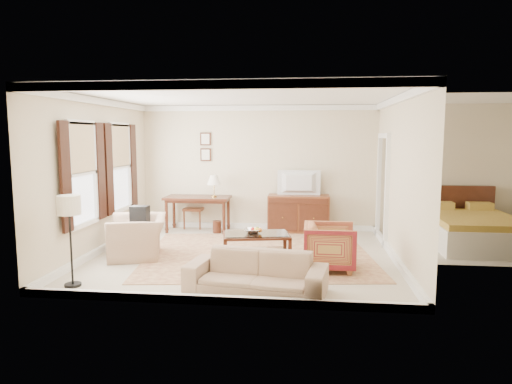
% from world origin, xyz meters
% --- Properties ---
extents(room_shell, '(5.51, 5.01, 2.91)m').
position_xyz_m(room_shell, '(0.00, 0.00, 2.47)').
color(room_shell, beige).
rests_on(room_shell, ground).
extents(annex_bedroom, '(3.00, 2.70, 2.90)m').
position_xyz_m(annex_bedroom, '(4.49, 1.15, 0.34)').
color(annex_bedroom, beige).
rests_on(annex_bedroom, ground).
extents(window_front, '(0.12, 1.56, 1.80)m').
position_xyz_m(window_front, '(-2.70, -0.70, 1.55)').
color(window_front, '#CCB284').
rests_on(window_front, room_shell).
extents(window_rear, '(0.12, 1.56, 1.80)m').
position_xyz_m(window_rear, '(-2.70, 0.90, 1.55)').
color(window_rear, '#CCB284').
rests_on(window_rear, room_shell).
extents(doorway, '(0.10, 1.12, 2.25)m').
position_xyz_m(doorway, '(2.71, 1.50, 1.08)').
color(doorway, white).
rests_on(doorway, room_shell).
extents(rug, '(4.49, 3.98, 0.01)m').
position_xyz_m(rug, '(0.26, 0.13, 0.01)').
color(rug, brown).
rests_on(rug, room_shell).
extents(writing_desk, '(1.48, 0.74, 0.81)m').
position_xyz_m(writing_desk, '(-1.35, 2.03, 0.70)').
color(writing_desk, '#462014').
rests_on(writing_desk, room_shell).
extents(desk_chair, '(0.49, 0.49, 1.05)m').
position_xyz_m(desk_chair, '(-1.53, 2.38, 0.53)').
color(desk_chair, brown).
rests_on(desk_chair, room_shell).
extents(desk_lamp, '(0.32, 0.32, 0.50)m').
position_xyz_m(desk_lamp, '(-0.96, 2.03, 1.06)').
color(desk_lamp, silver).
rests_on(desk_lamp, writing_desk).
extents(framed_prints, '(0.25, 0.04, 0.68)m').
position_xyz_m(framed_prints, '(-1.25, 2.47, 1.94)').
color(framed_prints, '#462014').
rests_on(framed_prints, room_shell).
extents(sideboard, '(1.39, 0.53, 0.85)m').
position_xyz_m(sideboard, '(0.96, 2.20, 0.43)').
color(sideboard, brown).
rests_on(sideboard, room_shell).
extents(tv, '(0.93, 0.53, 0.12)m').
position_xyz_m(tv, '(0.96, 2.18, 1.32)').
color(tv, black).
rests_on(tv, sideboard).
extents(coffee_table, '(1.27, 0.89, 0.49)m').
position_xyz_m(coffee_table, '(0.27, -0.30, 0.38)').
color(coffee_table, '#462014').
rests_on(coffee_table, room_shell).
extents(fruit_bowl, '(0.42, 0.42, 0.10)m').
position_xyz_m(fruit_bowl, '(0.21, -0.28, 0.55)').
color(fruit_bowl, silver).
rests_on(fruit_bowl, coffee_table).
extents(book_a, '(0.28, 0.09, 0.38)m').
position_xyz_m(book_a, '(0.07, -0.35, 0.19)').
color(book_a, brown).
rests_on(book_a, coffee_table).
extents(book_b, '(0.28, 0.03, 0.38)m').
position_xyz_m(book_b, '(0.37, -0.32, 0.19)').
color(book_b, brown).
rests_on(book_b, coffee_table).
extents(striped_armchair, '(0.78, 0.83, 0.84)m').
position_xyz_m(striped_armchair, '(1.54, -0.70, 0.42)').
color(striped_armchair, maroon).
rests_on(striped_armchair, room_shell).
extents(club_armchair, '(1.03, 1.30, 0.99)m').
position_xyz_m(club_armchair, '(-1.91, -0.27, 0.50)').
color(club_armchair, tan).
rests_on(club_armchair, room_shell).
extents(backpack, '(0.36, 0.39, 0.40)m').
position_xyz_m(backpack, '(-1.90, -0.15, 0.75)').
color(backpack, black).
rests_on(backpack, club_armchair).
extents(sofa, '(2.02, 0.87, 0.77)m').
position_xyz_m(sofa, '(0.46, -1.95, 0.38)').
color(sofa, tan).
rests_on(sofa, room_shell).
extents(floor_lamp, '(0.33, 0.33, 1.35)m').
position_xyz_m(floor_lamp, '(-2.26, -1.98, 1.11)').
color(floor_lamp, black).
rests_on(floor_lamp, room_shell).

